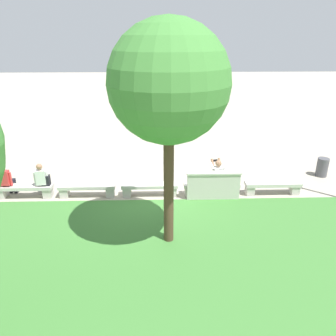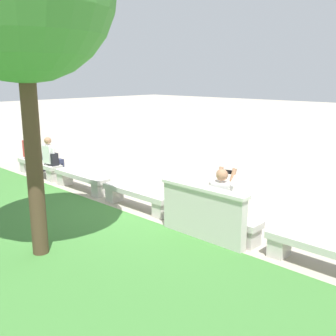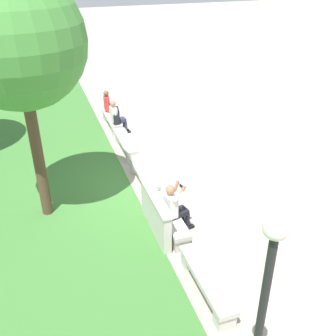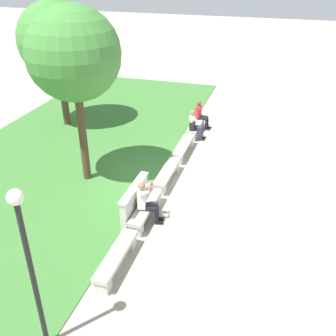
% 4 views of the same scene
% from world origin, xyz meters
% --- Properties ---
extents(ground_plane, '(80.00, 80.00, 0.00)m').
position_xyz_m(ground_plane, '(0.00, 0.00, 0.00)').
color(ground_plane, '#A89E8C').
extents(grass_strip, '(22.64, 8.00, 0.03)m').
position_xyz_m(grass_strip, '(0.00, 4.38, 0.01)').
color(grass_strip, '#3D7533').
rests_on(grass_strip, ground).
extents(bench_main, '(1.96, 0.40, 0.45)m').
position_xyz_m(bench_main, '(-4.34, 0.00, 0.30)').
color(bench_main, beige).
rests_on(bench_main, ground).
extents(bench_near, '(1.96, 0.40, 0.45)m').
position_xyz_m(bench_near, '(-2.17, 0.00, 0.30)').
color(bench_near, beige).
rests_on(bench_near, ground).
extents(bench_mid, '(1.96, 0.40, 0.45)m').
position_xyz_m(bench_mid, '(0.00, 0.00, 0.30)').
color(bench_mid, beige).
rests_on(bench_mid, ground).
extents(bench_far, '(1.96, 0.40, 0.45)m').
position_xyz_m(bench_far, '(2.17, 0.00, 0.30)').
color(bench_far, beige).
rests_on(bench_far, ground).
extents(bench_end, '(1.96, 0.40, 0.45)m').
position_xyz_m(bench_end, '(4.34, 0.00, 0.30)').
color(bench_end, beige).
rests_on(bench_end, ground).
extents(backrest_wall_with_plaque, '(1.84, 0.24, 1.01)m').
position_xyz_m(backrest_wall_with_plaque, '(-2.17, 0.34, 0.52)').
color(backrest_wall_with_plaque, beige).
rests_on(backrest_wall_with_plaque, ground).
extents(person_photographer, '(0.53, 0.77, 1.32)m').
position_xyz_m(person_photographer, '(-2.33, -0.08, 0.74)').
color(person_photographer, black).
rests_on(person_photographer, ground).
extents(person_distant, '(0.48, 0.70, 1.26)m').
position_xyz_m(person_distant, '(3.70, -0.07, 0.67)').
color(person_distant, black).
rests_on(person_distant, ground).
extents(person_companion, '(0.48, 0.69, 1.26)m').
position_xyz_m(person_companion, '(4.90, -0.07, 0.67)').
color(person_companion, black).
rests_on(person_companion, ground).
extents(backpack, '(0.28, 0.24, 0.43)m').
position_xyz_m(backpack, '(3.56, -0.02, 0.63)').
color(backpack, black).
rests_on(backpack, bench_end).
extents(tree_left_background, '(2.85, 2.85, 5.68)m').
position_xyz_m(tree_left_background, '(-0.58, 2.71, 4.23)').
color(tree_left_background, '#4C3826').
rests_on(tree_left_background, ground).
extents(trash_bin, '(0.44, 0.44, 0.75)m').
position_xyz_m(trash_bin, '(-6.83, -1.52, 0.38)').
color(trash_bin, '#4C4C51').
rests_on(trash_bin, ground).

